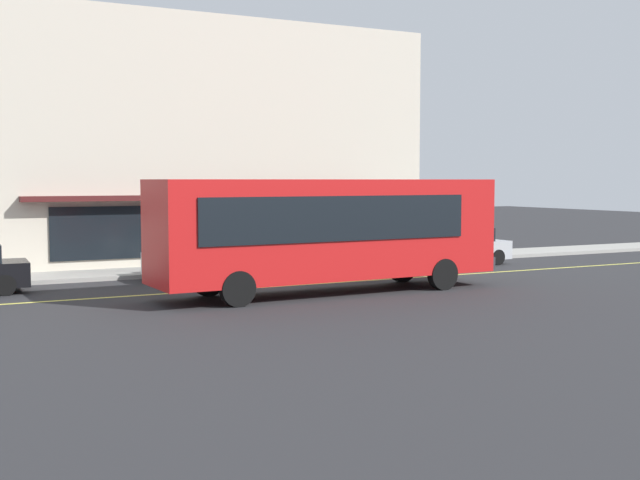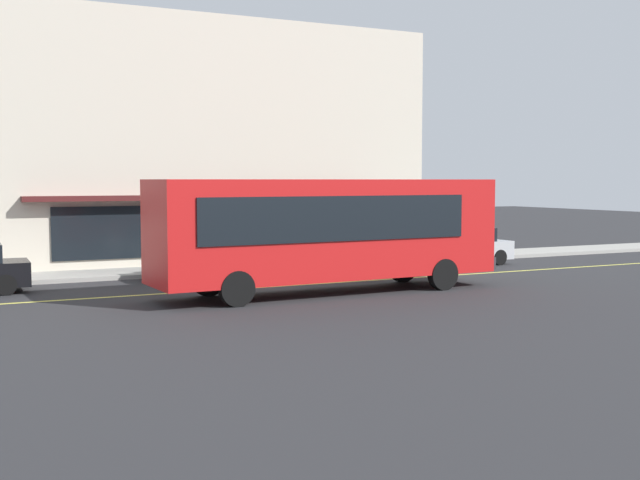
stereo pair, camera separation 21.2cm
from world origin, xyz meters
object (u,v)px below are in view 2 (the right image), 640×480
Objects in this scene: pedestrian_waiting at (387,236)px; car_white at (210,258)px; car_silver at (460,247)px; bus at (330,229)px; pedestrian_by_curb at (360,238)px; traffic_light at (309,204)px.

car_white is at bearing -165.73° from pedestrian_waiting.
car_silver is at bearing -46.89° from pedestrian_waiting.
pedestrian_by_curb is at bearing 54.30° from bus.
bus reaches higher than pedestrian_waiting.
car_silver is 0.99× the size of car_white.
car_silver is at bearing -14.69° from traffic_light.
pedestrian_waiting is at bearing 48.28° from bus.
bus is 3.50× the size of traffic_light.
pedestrian_waiting is (8.57, 2.18, 0.38)m from car_white.
car_white is (-4.57, -1.53, -1.79)m from traffic_light.
traffic_light reaches higher than car_silver.
car_silver and car_white have the same top height.
pedestrian_waiting is 0.98× the size of pedestrian_by_curb.
car_silver is 2.63× the size of pedestrian_by_curb.
traffic_light is at bearing -178.76° from pedestrian_by_curb.
bus is 6.94m from traffic_light.
pedestrian_waiting is 1.77m from pedestrian_by_curb.
bus is 9.88m from car_silver.
traffic_light is at bearing 69.92° from bus.
car_white is at bearing -161.51° from traffic_light.
pedestrian_by_curb is at bearing 12.89° from car_white.
car_silver is 4.14m from pedestrian_by_curb.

